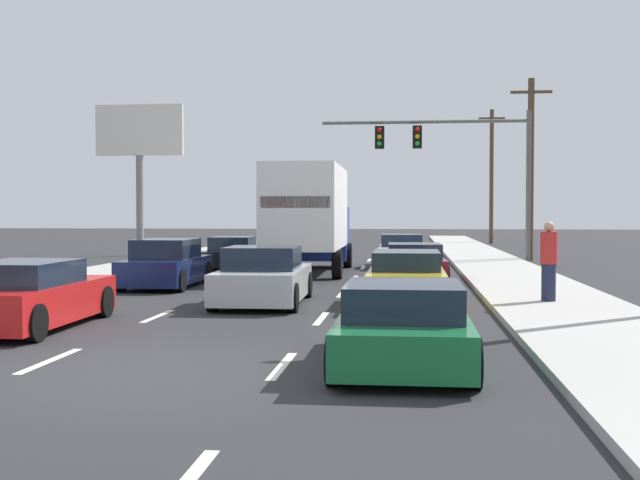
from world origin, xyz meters
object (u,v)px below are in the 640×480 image
at_px(car_silver, 263,278).
at_px(car_green, 404,327).
at_px(car_yellow, 406,279).
at_px(box_truck, 310,214).
at_px(car_maroon, 414,264).
at_px(pedestrian_near_corner, 549,261).
at_px(utility_pole_far, 491,175).
at_px(car_red, 29,297).
at_px(traffic_signal_mast, 440,148).
at_px(car_black, 232,254).
at_px(car_white, 402,252).
at_px(utility_pole_mid, 531,167).
at_px(car_navy, 166,265).
at_px(roadside_billboard, 139,147).

height_order(car_silver, car_green, car_silver).
distance_m(car_yellow, car_green, 7.61).
height_order(box_truck, car_maroon, box_truck).
distance_m(car_maroon, car_green, 13.71).
bearing_deg(pedestrian_near_corner, car_maroon, 114.99).
distance_m(utility_pole_far, pedestrian_near_corner, 38.17).
height_order(car_red, traffic_signal_mast, traffic_signal_mast).
xyz_separation_m(car_black, car_red, (-0.17, -16.35, 0.04)).
bearing_deg(traffic_signal_mast, pedestrian_near_corner, -83.71).
relative_size(car_silver, pedestrian_near_corner, 2.32).
bearing_deg(car_maroon, car_white, 93.72).
xyz_separation_m(box_truck, car_white, (3.19, 3.83, -1.50)).
xyz_separation_m(box_truck, utility_pole_far, (9.17, 28.69, 2.70)).
relative_size(car_red, utility_pole_mid, 0.53).
bearing_deg(car_white, car_navy, -126.12).
xyz_separation_m(car_white, traffic_signal_mast, (1.61, 3.33, 4.33)).
height_order(car_silver, car_white, car_silver).
xyz_separation_m(car_black, box_truck, (3.36, -2.68, 1.54)).
relative_size(car_black, car_red, 1.00).
xyz_separation_m(car_navy, car_maroon, (7.13, 2.53, -0.08)).
relative_size(roadside_billboard, pedestrian_near_corner, 4.15).
height_order(car_black, car_red, car_red).
relative_size(utility_pole_mid, pedestrian_near_corner, 4.47).
distance_m(car_white, utility_pole_far, 25.91).
xyz_separation_m(car_navy, car_yellow, (6.90, -3.56, -0.05)).
xyz_separation_m(car_black, utility_pole_mid, (12.18, 5.79, 3.62)).
xyz_separation_m(traffic_signal_mast, utility_pole_mid, (4.02, 1.31, -0.75)).
bearing_deg(car_red, car_maroon, 56.58).
bearing_deg(utility_pole_mid, car_white, -140.45).
height_order(car_silver, car_yellow, car_silver).
bearing_deg(car_red, car_white, 68.97).
height_order(traffic_signal_mast, roadside_billboard, roadside_billboard).
height_order(car_red, box_truck, box_truck).
xyz_separation_m(car_maroon, utility_pole_far, (5.55, 31.51, 4.23)).
height_order(car_maroon, traffic_signal_mast, traffic_signal_mast).
height_order(car_white, utility_pole_mid, utility_pole_mid).
bearing_deg(utility_pole_mid, car_silver, -116.13).
height_order(car_silver, pedestrian_near_corner, pedestrian_near_corner).
relative_size(car_navy, car_white, 0.98).
bearing_deg(car_navy, pedestrian_near_corner, -20.88).
relative_size(car_navy, utility_pole_far, 0.45).
distance_m(traffic_signal_mast, pedestrian_near_corner, 16.92).
bearing_deg(car_yellow, utility_pole_far, 81.26).
bearing_deg(car_maroon, roadside_billboard, 134.96).
xyz_separation_m(car_white, car_yellow, (0.20, -12.74, -0.00)).
bearing_deg(car_black, car_navy, -91.02).
xyz_separation_m(car_silver, pedestrian_near_corner, (6.53, 0.14, 0.44)).
xyz_separation_m(car_maroon, roadside_billboard, (-13.43, 13.45, 4.83)).
height_order(car_silver, utility_pole_far, utility_pole_far).
relative_size(car_yellow, roadside_billboard, 0.59).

